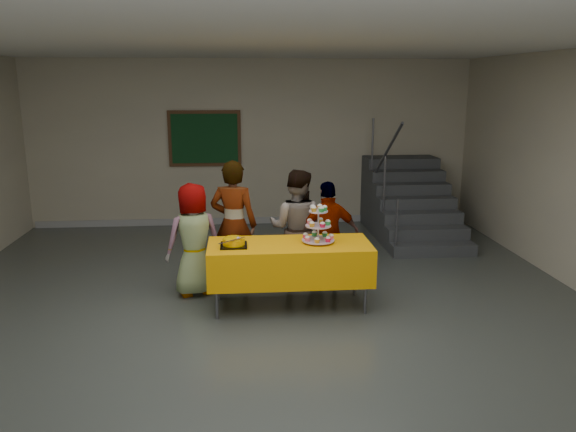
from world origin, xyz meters
name	(u,v)px	position (x,y,z in m)	size (l,w,h in m)	color
room_shell	(263,132)	(0.00, 0.02, 2.13)	(10.00, 10.04, 3.02)	#4C514C
bake_table	(289,261)	(0.33, 0.93, 0.56)	(1.88, 0.78, 0.77)	#595960
cupcake_stand	(318,227)	(0.66, 0.95, 0.95)	(0.38, 0.38, 0.44)	silver
bear_cake	(234,241)	(-0.31, 0.88, 0.83)	(0.32, 0.36, 0.12)	black
schoolchild_a	(194,240)	(-0.81, 1.44, 0.70)	(0.69, 0.45, 1.40)	slate
schoolchild_b	(234,224)	(-0.32, 1.67, 0.82)	(0.60, 0.39, 1.65)	slate
schoolchild_c	(296,228)	(0.49, 1.69, 0.76)	(0.74, 0.57, 1.52)	slate
schoolchild_d	(328,235)	(0.88, 1.55, 0.69)	(0.81, 0.34, 1.38)	slate
staircase	(408,205)	(2.70, 4.13, 0.49)	(1.30, 2.40, 2.04)	#424447
noticeboard	(205,139)	(-0.84, 4.96, 1.60)	(1.30, 0.05, 1.00)	#472B16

